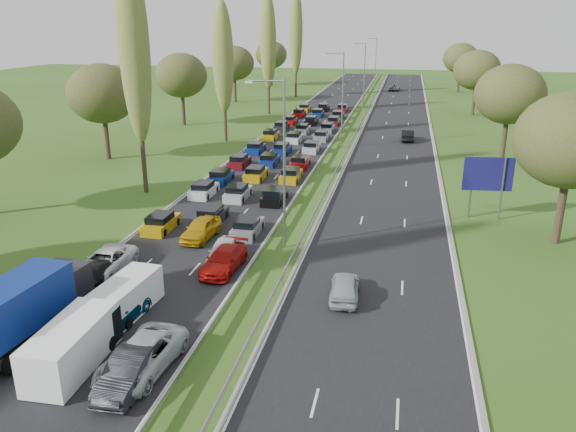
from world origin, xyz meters
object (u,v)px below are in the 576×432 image
Objects in this scene: white_van_front at (75,344)px; white_van_rear at (128,295)px; blue_lorry at (28,307)px; near_car_2 at (105,262)px; near_car_3 at (92,277)px; direction_sign at (488,177)px.

white_van_front is 1.12× the size of white_van_rear.
blue_lorry is at bearing 154.05° from white_van_front.
near_car_3 is at bearing -82.40° from near_car_2.
near_car_3 is at bearing 151.58° from white_van_rear.
direction_sign is at bearing 48.50° from white_van_rear.
blue_lorry is (0.37, -8.15, 1.09)m from near_car_2.
near_car_2 is 0.64× the size of blue_lorry.
near_car_3 is (0.27, -2.07, -0.08)m from near_car_2.
blue_lorry is at bearing -90.07° from near_car_3.
direction_sign is (25.10, 18.44, 2.89)m from near_car_3.
direction_sign is at bearing 49.30° from white_van_front.
white_van_rear is at bearing 88.59° from white_van_front.
direction_sign is (25.37, 16.37, 2.81)m from near_car_2.
near_car_2 is at bearing 110.48° from white_van_front.
blue_lorry reaches higher than near_car_2.
near_car_2 is 5.92m from white_van_rear.
blue_lorry is 1.61× the size of direction_sign.
near_car_2 is 1.03× the size of direction_sign.
white_van_rear reaches higher than near_car_3.
near_car_2 is 1.07× the size of white_van_rear.
direction_sign is at bearing 49.07° from blue_lorry.
direction_sign is (21.45, 20.79, 2.54)m from white_van_rear.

